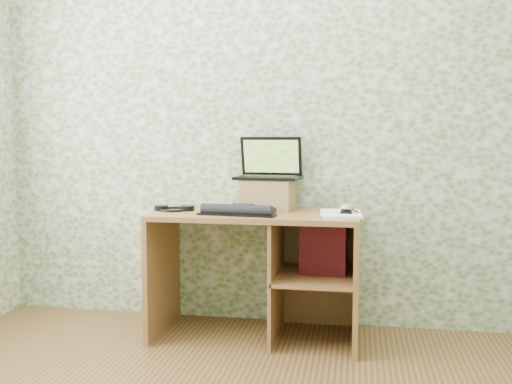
% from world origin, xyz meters
% --- Properties ---
extents(wall_back, '(3.50, 0.00, 3.50)m').
position_xyz_m(wall_back, '(0.00, 1.75, 1.30)').
color(wall_back, silver).
rests_on(wall_back, ground).
extents(desk, '(1.20, 0.60, 0.75)m').
position_xyz_m(desk, '(0.08, 1.47, 0.48)').
color(desk, brown).
rests_on(desk, floor).
extents(riser, '(0.33, 0.28, 0.18)m').
position_xyz_m(riser, '(0.05, 1.58, 0.84)').
color(riser, olive).
rests_on(riser, desk).
extents(laptop, '(0.41, 0.30, 0.26)m').
position_xyz_m(laptop, '(0.05, 1.63, 0.99)').
color(laptop, black).
rests_on(laptop, riser).
extents(keyboard, '(0.46, 0.27, 0.06)m').
position_xyz_m(keyboard, '(-0.08, 1.33, 0.77)').
color(keyboard, black).
rests_on(keyboard, desk).
extents(headphones, '(0.24, 0.19, 0.03)m').
position_xyz_m(headphones, '(-0.50, 1.42, 0.76)').
color(headphones, black).
rests_on(headphones, desk).
extents(notepad, '(0.25, 0.34, 0.02)m').
position_xyz_m(notepad, '(0.49, 1.39, 0.76)').
color(notepad, white).
rests_on(notepad, desk).
extents(mouse, '(0.08, 0.12, 0.04)m').
position_xyz_m(mouse, '(0.52, 1.39, 0.79)').
color(mouse, silver).
rests_on(mouse, notepad).
extents(pen, '(0.05, 0.14, 0.01)m').
position_xyz_m(pen, '(0.57, 1.46, 0.77)').
color(pen, black).
rests_on(pen, notepad).
extents(red_box, '(0.27, 0.11, 0.32)m').
position_xyz_m(red_box, '(0.39, 1.44, 0.55)').
color(red_box, maroon).
rests_on(red_box, desk).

